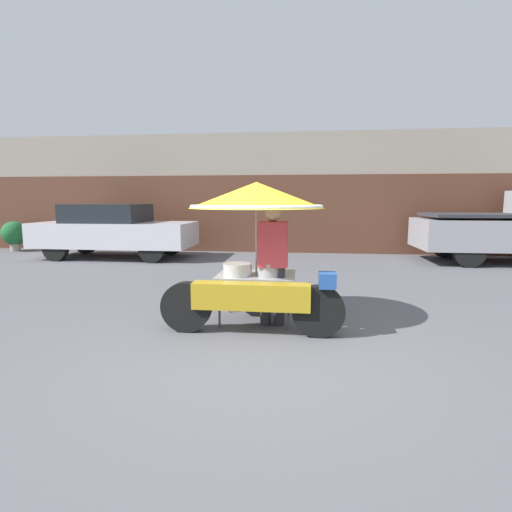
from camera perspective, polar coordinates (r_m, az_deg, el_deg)
ground_plane at (r=4.34m, az=0.58°, el=-14.03°), size 36.00×36.00×0.00m
shopfront_building at (r=13.43m, az=5.05°, el=8.82°), size 28.00×2.06×3.67m
vendor_motorcycle_cart at (r=5.19m, az=0.00°, el=5.56°), size 2.25×1.77×1.86m
vendor_person at (r=5.13m, az=2.40°, el=-0.45°), size 0.38×0.22×1.57m
parked_car at (r=11.95m, az=-19.65°, el=3.52°), size 4.34×1.80×1.51m
potted_plant at (r=14.93m, az=-31.26°, el=2.72°), size 0.76×0.76×0.96m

